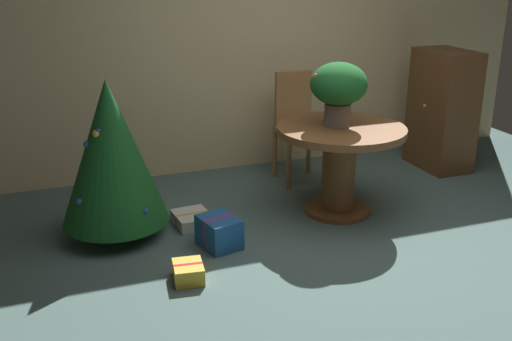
{
  "coord_description": "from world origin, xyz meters",
  "views": [
    {
      "loc": [
        -2.07,
        -3.41,
        2.03
      ],
      "look_at": [
        -0.71,
        0.32,
        0.62
      ],
      "focal_mm": 41.66,
      "sensor_mm": 36.0,
      "label": 1
    }
  ],
  "objects_px": {
    "holiday_tree": "(111,152)",
    "round_dining_table": "(340,154)",
    "gift_box_cream": "(192,219)",
    "flower_vase": "(338,87)",
    "wooden_cabinet": "(442,110)",
    "wooden_chair_far": "(297,121)",
    "gift_box_blue": "(219,232)",
    "gift_box_gold": "(188,272)"
  },
  "relations": [
    {
      "from": "holiday_tree",
      "to": "round_dining_table",
      "type": "bearing_deg",
      "value": -5.83
    },
    {
      "from": "gift_box_cream",
      "to": "holiday_tree",
      "type": "bearing_deg",
      "value": 177.09
    },
    {
      "from": "flower_vase",
      "to": "gift_box_cream",
      "type": "relative_size",
      "value": 1.52
    },
    {
      "from": "flower_vase",
      "to": "wooden_cabinet",
      "type": "relative_size",
      "value": 0.43
    },
    {
      "from": "wooden_chair_far",
      "to": "gift_box_blue",
      "type": "height_order",
      "value": "wooden_chair_far"
    },
    {
      "from": "round_dining_table",
      "to": "gift_box_gold",
      "type": "xyz_separation_m",
      "value": [
        -1.48,
        -0.69,
        -0.46
      ]
    },
    {
      "from": "gift_box_cream",
      "to": "wooden_cabinet",
      "type": "bearing_deg",
      "value": 11.23
    },
    {
      "from": "round_dining_table",
      "to": "wooden_chair_far",
      "type": "relative_size",
      "value": 1.02
    },
    {
      "from": "gift_box_blue",
      "to": "wooden_chair_far",
      "type": "bearing_deg",
      "value": 45.83
    },
    {
      "from": "wooden_chair_far",
      "to": "gift_box_blue",
      "type": "xyz_separation_m",
      "value": [
        -1.14,
        -1.17,
        -0.46
      ]
    },
    {
      "from": "flower_vase",
      "to": "wooden_chair_far",
      "type": "distance_m",
      "value": 0.99
    },
    {
      "from": "flower_vase",
      "to": "gift_box_cream",
      "type": "xyz_separation_m",
      "value": [
        -1.21,
        0.12,
        -1.02
      ]
    },
    {
      "from": "gift_box_cream",
      "to": "gift_box_gold",
      "type": "height_order",
      "value": "gift_box_gold"
    },
    {
      "from": "gift_box_gold",
      "to": "wooden_cabinet",
      "type": "distance_m",
      "value": 3.35
    },
    {
      "from": "gift_box_blue",
      "to": "wooden_cabinet",
      "type": "distance_m",
      "value": 2.88
    },
    {
      "from": "holiday_tree",
      "to": "flower_vase",
      "type": "bearing_deg",
      "value": -4.77
    },
    {
      "from": "wooden_chair_far",
      "to": "gift_box_gold",
      "type": "distance_m",
      "value": 2.23
    },
    {
      "from": "round_dining_table",
      "to": "gift_box_blue",
      "type": "height_order",
      "value": "round_dining_table"
    },
    {
      "from": "holiday_tree",
      "to": "wooden_cabinet",
      "type": "height_order",
      "value": "holiday_tree"
    },
    {
      "from": "gift_box_gold",
      "to": "round_dining_table",
      "type": "bearing_deg",
      "value": 25.1
    },
    {
      "from": "wooden_chair_far",
      "to": "wooden_cabinet",
      "type": "height_order",
      "value": "wooden_cabinet"
    },
    {
      "from": "gift_box_blue",
      "to": "gift_box_cream",
      "type": "bearing_deg",
      "value": 102.58
    },
    {
      "from": "flower_vase",
      "to": "gift_box_blue",
      "type": "bearing_deg",
      "value": -164.05
    },
    {
      "from": "round_dining_table",
      "to": "wooden_chair_far",
      "type": "xyz_separation_m",
      "value": [
        0.0,
        0.89,
        0.06
      ]
    },
    {
      "from": "wooden_chair_far",
      "to": "gift_box_cream",
      "type": "height_order",
      "value": "wooden_chair_far"
    },
    {
      "from": "wooden_chair_far",
      "to": "holiday_tree",
      "type": "relative_size",
      "value": 0.85
    },
    {
      "from": "wooden_chair_far",
      "to": "round_dining_table",
      "type": "bearing_deg",
      "value": -90.0
    },
    {
      "from": "flower_vase",
      "to": "gift_box_blue",
      "type": "distance_m",
      "value": 1.5
    },
    {
      "from": "holiday_tree",
      "to": "gift_box_cream",
      "type": "xyz_separation_m",
      "value": [
        0.59,
        -0.03,
        -0.62
      ]
    },
    {
      "from": "flower_vase",
      "to": "holiday_tree",
      "type": "xyz_separation_m",
      "value": [
        -1.8,
        0.15,
        -0.4
      ]
    },
    {
      "from": "holiday_tree",
      "to": "wooden_chair_far",
      "type": "bearing_deg",
      "value": 21.05
    },
    {
      "from": "gift_box_blue",
      "to": "gift_box_gold",
      "type": "bearing_deg",
      "value": -129.59
    },
    {
      "from": "gift_box_blue",
      "to": "wooden_cabinet",
      "type": "xyz_separation_m",
      "value": [
        2.66,
        0.99,
        0.49
      ]
    },
    {
      "from": "round_dining_table",
      "to": "gift_box_blue",
      "type": "relative_size",
      "value": 2.9
    },
    {
      "from": "round_dining_table",
      "to": "flower_vase",
      "type": "height_order",
      "value": "flower_vase"
    },
    {
      "from": "gift_box_blue",
      "to": "flower_vase",
      "type": "bearing_deg",
      "value": 15.95
    },
    {
      "from": "gift_box_gold",
      "to": "wooden_cabinet",
      "type": "bearing_deg",
      "value": 24.98
    },
    {
      "from": "gift_box_gold",
      "to": "gift_box_blue",
      "type": "height_order",
      "value": "gift_box_blue"
    },
    {
      "from": "wooden_cabinet",
      "to": "flower_vase",
      "type": "bearing_deg",
      "value": -156.63
    },
    {
      "from": "wooden_cabinet",
      "to": "gift_box_blue",
      "type": "bearing_deg",
      "value": -159.65
    },
    {
      "from": "holiday_tree",
      "to": "gift_box_gold",
      "type": "relative_size",
      "value": 4.82
    },
    {
      "from": "gift_box_blue",
      "to": "wooden_cabinet",
      "type": "bearing_deg",
      "value": 20.35
    }
  ]
}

